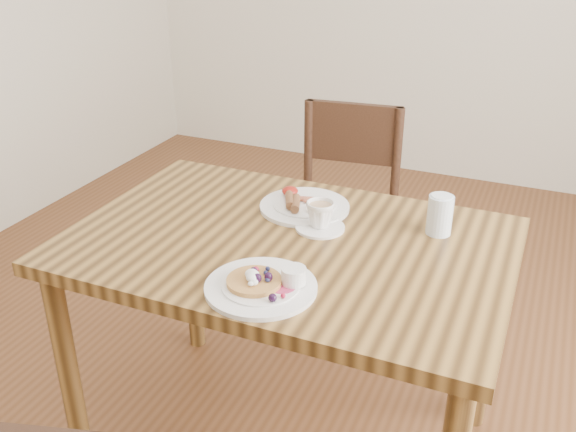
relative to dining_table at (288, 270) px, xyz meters
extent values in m
cube|color=olive|center=(0.00, 0.00, 0.08)|extent=(1.20, 0.80, 0.04)
cylinder|color=olive|center=(-0.54, -0.34, -0.30)|extent=(0.06, 0.06, 0.71)
cylinder|color=olive|center=(0.54, 0.34, -0.30)|extent=(0.06, 0.06, 0.71)
cylinder|color=olive|center=(-0.54, 0.34, -0.30)|extent=(0.06, 0.06, 0.71)
cube|color=#3A2215|center=(-0.09, 0.71, -0.20)|extent=(0.46, 0.46, 0.04)
cylinder|color=#3A2215|center=(-0.25, 0.51, -0.44)|extent=(0.04, 0.04, 0.43)
cylinder|color=#3A2215|center=(0.11, 0.56, -0.44)|extent=(0.04, 0.04, 0.43)
cylinder|color=#3A2215|center=(-0.29, 0.87, -0.44)|extent=(0.04, 0.04, 0.43)
cylinder|color=#3A2215|center=(0.07, 0.91, -0.44)|extent=(0.04, 0.04, 0.43)
cylinder|color=#3A2215|center=(0.07, 0.91, 0.01)|extent=(0.04, 0.04, 0.43)
cylinder|color=#3A2215|center=(-0.29, 0.87, 0.01)|extent=(0.04, 0.04, 0.43)
cube|color=#3A2215|center=(-0.11, 0.90, 0.11)|extent=(0.38, 0.07, 0.24)
cylinder|color=white|center=(0.04, -0.26, 0.10)|extent=(0.27, 0.27, 0.01)
cylinder|color=white|center=(0.04, -0.26, 0.11)|extent=(0.19, 0.19, 0.01)
cylinder|color=#B22D59|center=(0.09, -0.25, 0.12)|extent=(0.07, 0.07, 0.00)
cylinder|color=#C68C47|center=(0.03, -0.27, 0.12)|extent=(0.13, 0.13, 0.01)
ellipsoid|color=white|center=(0.02, -0.27, 0.14)|extent=(0.03, 0.03, 0.02)
ellipsoid|color=white|center=(0.04, -0.30, 0.13)|extent=(0.02, 0.02, 0.01)
cylinder|color=white|center=(0.11, -0.23, 0.13)|extent=(0.06, 0.06, 0.04)
cylinder|color=#591E07|center=(0.11, -0.23, 0.15)|extent=(0.05, 0.05, 0.00)
sphere|color=black|center=(0.06, -0.25, 0.14)|extent=(0.02, 0.02, 0.02)
sphere|color=#1E234C|center=(0.06, -0.23, 0.13)|extent=(0.01, 0.01, 0.01)
sphere|color=#1E234C|center=(0.04, -0.21, 0.13)|extent=(0.01, 0.01, 0.01)
sphere|color=#B21938|center=(0.02, -0.24, 0.13)|extent=(0.02, 0.02, 0.02)
sphere|color=black|center=(0.01, -0.25, 0.14)|extent=(0.02, 0.02, 0.02)
sphere|color=#1E234C|center=(0.01, -0.28, 0.13)|extent=(0.01, 0.01, 0.01)
sphere|color=black|center=(0.04, -0.27, 0.14)|extent=(0.02, 0.02, 0.02)
sphere|color=#1E234C|center=(0.06, -0.27, 0.13)|extent=(0.01, 0.01, 0.01)
sphere|color=#1E234C|center=(0.11, -0.31, 0.12)|extent=(0.01, 0.01, 0.01)
sphere|color=#B21938|center=(0.12, -0.27, 0.12)|extent=(0.01, 0.01, 0.01)
sphere|color=black|center=(0.12, -0.23, 0.12)|extent=(0.02, 0.02, 0.02)
cylinder|color=white|center=(-0.03, 0.20, 0.10)|extent=(0.27, 0.27, 0.01)
cylinder|color=white|center=(-0.03, 0.20, 0.11)|extent=(0.19, 0.19, 0.01)
cylinder|color=brown|center=(-0.07, 0.18, 0.13)|extent=(0.06, 0.10, 0.03)
cylinder|color=brown|center=(-0.05, 0.16, 0.13)|extent=(0.06, 0.10, 0.03)
cube|color=maroon|center=(-0.02, 0.23, 0.12)|extent=(0.08, 0.04, 0.01)
cube|color=maroon|center=(0.00, 0.21, 0.12)|extent=(0.08, 0.03, 0.01)
cylinder|color=white|center=(0.02, 0.17, 0.12)|extent=(0.07, 0.07, 0.00)
ellipsoid|color=yellow|center=(0.02, 0.17, 0.13)|extent=(0.03, 0.03, 0.01)
ellipsoid|color=#A5190F|center=(-0.10, 0.24, 0.13)|extent=(0.05, 0.05, 0.03)
cylinder|color=white|center=(0.06, 0.09, 0.10)|extent=(0.14, 0.14, 0.01)
imported|color=white|center=(0.06, 0.09, 0.14)|extent=(0.11, 0.11, 0.07)
cylinder|color=tan|center=(0.06, 0.09, 0.17)|extent=(0.07, 0.07, 0.00)
cylinder|color=silver|center=(0.37, 0.20, 0.15)|extent=(0.07, 0.07, 0.11)
camera|label=1|loc=(0.62, -1.42, 0.93)|focal=40.00mm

